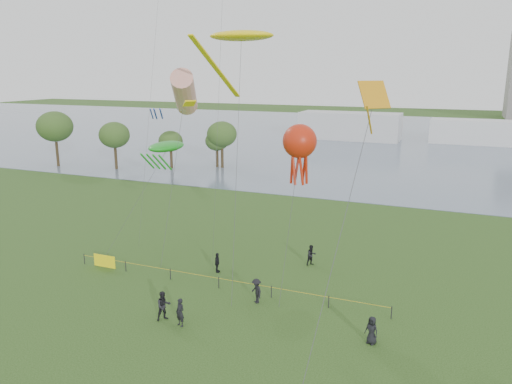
% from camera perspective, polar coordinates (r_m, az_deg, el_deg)
% --- Properties ---
extents(lake, '(400.00, 120.00, 0.08)m').
position_cam_1_polar(lake, '(118.41, 16.84, 5.81)').
color(lake, slate).
rests_on(lake, ground_plane).
extents(pavilion_left, '(22.00, 8.00, 6.00)m').
position_cam_1_polar(pavilion_left, '(114.91, 10.68, 7.43)').
color(pavilion_left, silver).
rests_on(pavilion_left, ground_plane).
extents(pavilion_right, '(18.00, 7.00, 5.00)m').
position_cam_1_polar(pavilion_right, '(115.65, 23.76, 6.30)').
color(pavilion_right, silver).
rests_on(pavilion_right, ground_plane).
extents(trees, '(30.38, 14.08, 8.84)m').
position_cam_1_polar(trees, '(81.38, -13.97, 6.55)').
color(trees, '#322716').
rests_on(trees, ground_plane).
extents(fence, '(24.07, 0.07, 1.05)m').
position_cam_1_polar(fence, '(39.03, -12.44, -8.51)').
color(fence, black).
rests_on(fence, ground_plane).
extents(spectator_a, '(1.13, 1.15, 1.87)m').
position_cam_1_polar(spectator_a, '(32.15, -10.52, -12.67)').
color(spectator_a, black).
rests_on(spectator_a, ground_plane).
extents(spectator_b, '(1.24, 1.19, 1.69)m').
position_cam_1_polar(spectator_b, '(33.80, 0.05, -11.23)').
color(spectator_b, black).
rests_on(spectator_b, ground_plane).
extents(spectator_c, '(0.54, 0.97, 1.56)m').
position_cam_1_polar(spectator_c, '(38.68, -4.45, -8.06)').
color(spectator_c, black).
rests_on(spectator_c, ground_plane).
extents(spectator_d, '(0.94, 0.80, 1.64)m').
position_cam_1_polar(spectator_d, '(29.97, 13.08, -15.13)').
color(spectator_d, black).
rests_on(spectator_d, ground_plane).
extents(spectator_f, '(0.74, 0.61, 1.75)m').
position_cam_1_polar(spectator_f, '(31.33, -8.66, -13.45)').
color(spectator_f, black).
rests_on(spectator_f, ground_plane).
extents(spectator_g, '(1.01, 1.02, 1.66)m').
position_cam_1_polar(spectator_g, '(40.17, 6.35, -7.19)').
color(spectator_g, black).
rests_on(spectator_g, ground_plane).
extents(kite_stingray, '(5.33, 10.05, 18.02)m').
position_cam_1_polar(kite_stingray, '(38.72, -1.77, 17.32)').
color(kite_stingray, '#3F3F42').
extents(kite_windsock, '(4.21, 5.50, 15.33)m').
position_cam_1_polar(kite_windsock, '(39.61, -8.19, 11.18)').
color(kite_windsock, '#3F3F42').
extents(kite_creature, '(5.71, 4.93, 9.51)m').
position_cam_1_polar(kite_creature, '(41.23, -10.23, 5.09)').
color(kite_creature, '#3F3F42').
extents(kite_octopus, '(2.29, 4.48, 11.68)m').
position_cam_1_polar(kite_octopus, '(33.46, 5.01, 5.69)').
color(kite_octopus, '#3F3F42').
extents(kite_delta, '(1.97, 10.42, 14.69)m').
position_cam_1_polar(kite_delta, '(21.70, 12.86, 8.72)').
color(kite_delta, '#3F3F42').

